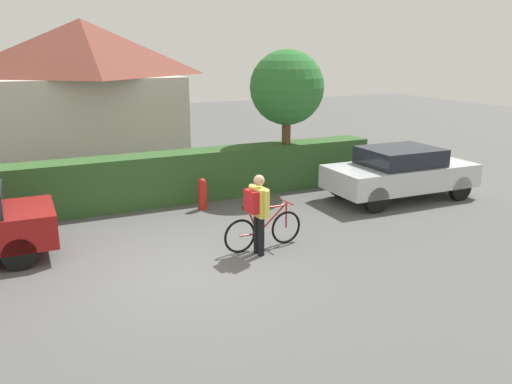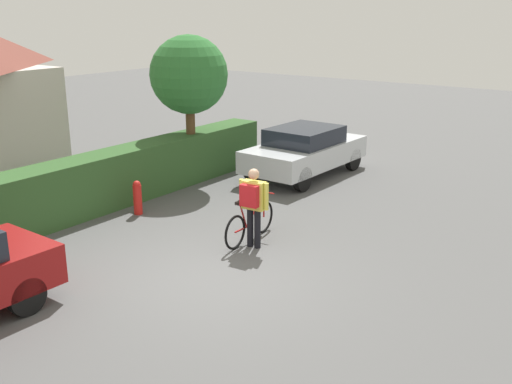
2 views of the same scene
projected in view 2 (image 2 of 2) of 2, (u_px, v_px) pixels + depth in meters
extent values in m
plane|color=#515151|center=(211.00, 278.00, 10.68)|extent=(60.00, 60.00, 0.00)
cube|color=#305628|center=(48.00, 197.00, 13.08)|extent=(14.42, 0.90, 1.33)
cylinder|color=black|center=(27.00, 296.00, 9.32)|extent=(0.63, 0.20, 0.63)
cube|color=silver|center=(305.00, 154.00, 17.09)|extent=(4.09, 1.92, 0.61)
cube|color=#1E232D|center=(305.00, 135.00, 16.90)|extent=(2.02, 1.65, 0.46)
cylinder|color=black|center=(306.00, 152.00, 18.70)|extent=(0.67, 0.20, 0.66)
cylinder|color=black|center=(353.00, 159.00, 17.75)|extent=(0.67, 0.20, 0.66)
cylinder|color=black|center=(253.00, 169.00, 16.61)|extent=(0.67, 0.20, 0.66)
cylinder|color=black|center=(303.00, 179.00, 15.66)|extent=(0.67, 0.20, 0.66)
torus|color=black|center=(264.00, 217.00, 12.75)|extent=(0.70, 0.10, 0.70)
torus|color=black|center=(235.00, 232.00, 11.86)|extent=(0.70, 0.10, 0.70)
cylinder|color=#B21E1E|center=(255.00, 210.00, 12.40)|extent=(0.70, 0.08, 0.58)
cylinder|color=#B21E1E|center=(243.00, 216.00, 12.03)|extent=(0.27, 0.05, 0.58)
cylinder|color=#B21E1E|center=(252.00, 200.00, 12.21)|extent=(0.87, 0.09, 0.07)
cylinder|color=#B21E1E|center=(241.00, 230.00, 12.04)|extent=(0.42, 0.06, 0.05)
cylinder|color=#B21E1E|center=(264.00, 205.00, 12.67)|extent=(0.04, 0.04, 0.53)
cube|color=black|center=(240.00, 202.00, 11.84)|extent=(0.23, 0.11, 0.06)
cylinder|color=#B21E1E|center=(264.00, 192.00, 12.59)|extent=(0.06, 0.50, 0.03)
cylinder|color=black|center=(250.00, 227.00, 12.00)|extent=(0.13, 0.13, 0.81)
cylinder|color=black|center=(257.00, 229.00, 11.92)|extent=(0.13, 0.13, 0.81)
cube|color=#D8CC4C|center=(254.00, 195.00, 11.76)|extent=(0.24, 0.49, 0.57)
sphere|color=tan|center=(254.00, 174.00, 11.63)|extent=(0.22, 0.22, 0.22)
cylinder|color=#D8CC4C|center=(241.00, 192.00, 11.89)|extent=(0.09, 0.09, 0.54)
cylinder|color=#D8CC4C|center=(266.00, 197.00, 11.61)|extent=(0.09, 0.09, 0.54)
cube|color=red|center=(250.00, 196.00, 11.62)|extent=(0.19, 0.39, 0.43)
cylinder|color=brown|center=(191.00, 140.00, 16.43)|extent=(0.25, 0.25, 2.30)
sphere|color=#2D6E30|center=(189.00, 75.00, 15.91)|extent=(2.09, 2.09, 2.09)
cylinder|color=red|center=(138.00, 200.00, 13.91)|extent=(0.20, 0.20, 0.70)
sphere|color=red|center=(137.00, 184.00, 13.80)|extent=(0.18, 0.18, 0.18)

